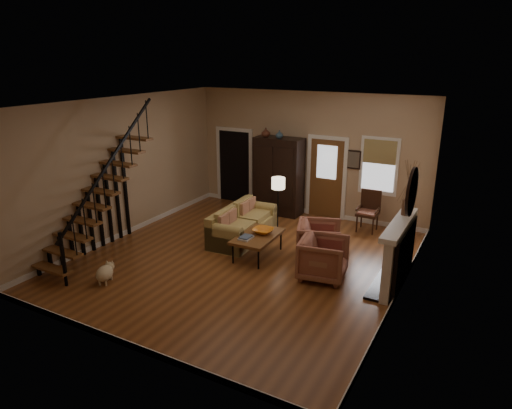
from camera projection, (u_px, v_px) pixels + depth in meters
The scene contains 15 objects.
room at pixel (264, 172), 10.95m from camera, with size 7.00×7.33×3.30m.
staircase at pixel (95, 186), 9.44m from camera, with size 0.94×2.80×3.20m, color brown, non-canonical shape.
fireplace at pixel (401, 248), 8.52m from camera, with size 0.33×1.95×2.30m.
armoire at pixel (279, 176), 12.38m from camera, with size 1.30×0.60×2.10m, color black, non-canonical shape.
vase_a at pixel (266, 132), 12.09m from camera, with size 0.24×0.24×0.25m, color #4C2619.
vase_b at pixel (279, 134), 11.91m from camera, with size 0.20×0.20×0.21m, color #334C60.
sofa at pixel (243, 224), 10.78m from camera, with size 0.88×2.03×0.76m, color #A88F4C, non-canonical shape.
coffee_table at pixel (258, 246), 9.87m from camera, with size 0.75×1.29×0.49m, color brown, non-canonical shape.
bowl at pixel (263, 231), 9.88m from camera, with size 0.44×0.44×0.11m, color orange.
books at pixel (246, 237), 9.59m from camera, with size 0.24×0.32×0.06m, color beige, non-canonical shape.
armchair_left at pixel (323, 258), 8.87m from camera, with size 0.88×0.90×0.82m, color brown.
armchair_right at pixel (319, 241), 9.67m from camera, with size 0.89×0.91×0.83m, color brown.
floor_lamp at pixel (278, 206), 11.01m from camera, with size 0.32×0.32×1.41m, color black, non-canonical shape.
side_chair at pixel (368, 212), 11.22m from camera, with size 0.54×0.54×1.02m, color #341C10, non-canonical shape.
dog at pixel (105, 274), 8.72m from camera, with size 0.29×0.49×0.36m, color beige, non-canonical shape.
Camera 1 is at (4.51, -7.68, 4.16)m, focal length 32.00 mm.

